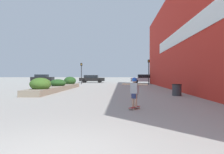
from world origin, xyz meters
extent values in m
cube|color=red|center=(6.62, 16.38, 4.97)|extent=(0.60, 36.97, 9.94)
cube|color=white|center=(6.28, 11.54, 4.81)|extent=(0.06, 25.98, 1.20)
cube|color=gray|center=(-4.68, 16.69, 0.21)|extent=(1.45, 13.30, 0.43)
ellipsoid|color=#3D6623|center=(-4.64, 12.04, 0.78)|extent=(1.53, 1.64, 0.93)
ellipsoid|color=#234C1E|center=(-4.71, 16.71, 0.70)|extent=(1.52, 1.67, 0.72)
ellipsoid|color=#234C1E|center=(-4.62, 21.24, 0.79)|extent=(1.37, 1.54, 0.95)
cube|color=maroon|center=(1.85, 5.49, 0.08)|extent=(0.56, 0.80, 0.01)
cylinder|color=beige|center=(1.91, 5.77, 0.03)|extent=(0.07, 0.07, 0.05)
cylinder|color=beige|center=(2.06, 5.69, 0.03)|extent=(0.07, 0.07, 0.05)
cylinder|color=beige|center=(1.64, 5.28, 0.03)|extent=(0.07, 0.07, 0.05)
cylinder|color=beige|center=(1.79, 5.20, 0.03)|extent=(0.07, 0.07, 0.05)
cylinder|color=tan|center=(1.79, 5.52, 0.37)|extent=(0.14, 0.14, 0.57)
cylinder|color=tan|center=(1.91, 5.46, 0.37)|extent=(0.14, 0.14, 0.57)
cube|color=navy|center=(1.85, 5.49, 0.56)|extent=(0.26, 0.25, 0.21)
cube|color=#B2B2B7|center=(1.85, 5.49, 0.88)|extent=(0.36, 0.30, 0.45)
cylinder|color=tan|center=(1.52, 5.67, 1.05)|extent=(0.41, 0.27, 0.07)
cylinder|color=tan|center=(2.18, 5.31, 1.05)|extent=(0.41, 0.27, 0.07)
sphere|color=tan|center=(1.85, 5.49, 1.20)|extent=(0.19, 0.19, 0.19)
sphere|color=blue|center=(1.85, 5.49, 1.23)|extent=(0.21, 0.21, 0.21)
cylinder|color=#38383D|center=(5.18, 11.63, 0.38)|extent=(0.63, 0.63, 0.76)
cylinder|color=black|center=(5.18, 11.63, 0.79)|extent=(0.66, 0.66, 0.05)
cube|color=black|center=(-13.77, 37.48, 0.72)|extent=(4.11, 1.78, 0.75)
cube|color=black|center=(-13.94, 37.48, 1.33)|extent=(2.26, 1.56, 0.48)
cylinder|color=black|center=(-12.50, 38.33, 0.34)|extent=(0.69, 0.22, 0.69)
cylinder|color=black|center=(-12.50, 36.64, 0.34)|extent=(0.69, 0.22, 0.69)
cylinder|color=black|center=(-15.05, 38.33, 0.34)|extent=(0.69, 0.22, 0.69)
cylinder|color=black|center=(-15.05, 36.64, 0.34)|extent=(0.69, 0.22, 0.69)
cube|color=silver|center=(5.35, 35.04, 0.65)|extent=(4.66, 1.92, 0.64)
cube|color=black|center=(5.53, 35.04, 1.27)|extent=(2.56, 1.69, 0.59)
cylinder|color=black|center=(3.90, 34.13, 0.33)|extent=(0.66, 0.22, 0.66)
cylinder|color=black|center=(3.90, 35.95, 0.33)|extent=(0.66, 0.22, 0.66)
cylinder|color=black|center=(6.79, 34.13, 0.33)|extent=(0.66, 0.22, 0.66)
cylinder|color=black|center=(6.79, 35.95, 0.33)|extent=(0.66, 0.22, 0.66)
cube|color=black|center=(-4.28, 38.13, 0.63)|extent=(4.78, 1.82, 0.63)
cube|color=black|center=(-4.47, 38.13, 1.20)|extent=(2.63, 1.60, 0.51)
cylinder|color=black|center=(-2.80, 39.00, 0.32)|extent=(0.63, 0.22, 0.63)
cylinder|color=black|center=(-2.80, 37.27, 0.32)|extent=(0.63, 0.22, 0.63)
cylinder|color=black|center=(-5.76, 39.00, 0.32)|extent=(0.63, 0.22, 0.63)
cylinder|color=black|center=(-5.76, 37.27, 0.32)|extent=(0.63, 0.22, 0.63)
cylinder|color=black|center=(-4.91, 30.09, 1.44)|extent=(0.11, 0.11, 2.89)
cube|color=black|center=(-4.91, 30.09, 3.11)|extent=(0.28, 0.20, 0.45)
sphere|color=#2D2823|center=(-4.91, 29.97, 3.26)|extent=(0.15, 0.15, 0.15)
sphere|color=orange|center=(-4.91, 29.97, 3.11)|extent=(0.15, 0.15, 0.15)
sphere|color=#2D2823|center=(-4.91, 29.97, 2.96)|extent=(0.15, 0.15, 0.15)
cylinder|color=black|center=(5.54, 30.04, 1.70)|extent=(0.11, 0.11, 3.39)
cube|color=black|center=(5.54, 30.04, 3.62)|extent=(0.28, 0.20, 0.45)
sphere|color=#2D2823|center=(5.54, 29.92, 3.77)|extent=(0.15, 0.15, 0.15)
sphere|color=orange|center=(5.54, 29.92, 3.62)|extent=(0.15, 0.15, 0.15)
sphere|color=#2D2823|center=(5.54, 29.92, 3.47)|extent=(0.15, 0.15, 0.15)
camera|label=1|loc=(1.28, -3.75, 1.43)|focal=35.00mm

